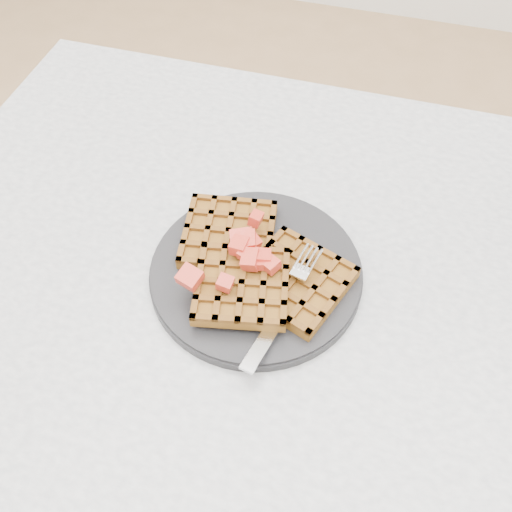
% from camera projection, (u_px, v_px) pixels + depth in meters
% --- Properties ---
extents(ground, '(4.00, 4.00, 0.00)m').
position_uv_depth(ground, '(311.00, 487.00, 1.26)').
color(ground, tan).
rests_on(ground, ground).
extents(table, '(1.20, 0.80, 0.75)m').
position_uv_depth(table, '(349.00, 351.00, 0.75)').
color(table, silver).
rests_on(table, ground).
extents(plate, '(0.25, 0.25, 0.02)m').
position_uv_depth(plate, '(256.00, 272.00, 0.68)').
color(plate, black).
rests_on(plate, table).
extents(waffles, '(0.23, 0.20, 0.03)m').
position_uv_depth(waffles, '(255.00, 265.00, 0.66)').
color(waffles, brown).
rests_on(waffles, plate).
extents(strawberry_pile, '(0.15, 0.15, 0.02)m').
position_uv_depth(strawberry_pile, '(256.00, 249.00, 0.65)').
color(strawberry_pile, '#AA1E13').
rests_on(strawberry_pile, waffles).
extents(fork, '(0.06, 0.18, 0.02)m').
position_uv_depth(fork, '(287.00, 303.00, 0.64)').
color(fork, silver).
rests_on(fork, plate).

